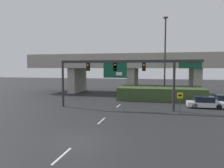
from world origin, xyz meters
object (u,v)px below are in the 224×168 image
Objects in this scene: signal_gantry at (124,69)px; highway_light_pole_near at (165,56)px; speed_limit_sign at (180,100)px; parked_sedan_near_right at (205,102)px.

highway_light_pole_near is at bearing 65.83° from signal_gantry.
speed_limit_sign is at bearing -11.85° from signal_gantry.
speed_limit_sign is 0.18× the size of highway_light_pole_near.
signal_gantry is at bearing 168.15° from speed_limit_sign.
speed_limit_sign is 5.58m from parked_sedan_near_right.
speed_limit_sign is 13.20m from highway_light_pole_near.
parked_sedan_near_right is (9.55, 3.11, -4.05)m from signal_gantry.
parked_sedan_near_right is (4.75, -7.59, -6.14)m from highway_light_pole_near.
speed_limit_sign is at bearing -127.17° from parked_sedan_near_right.
highway_light_pole_near is at bearing 96.99° from speed_limit_sign.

